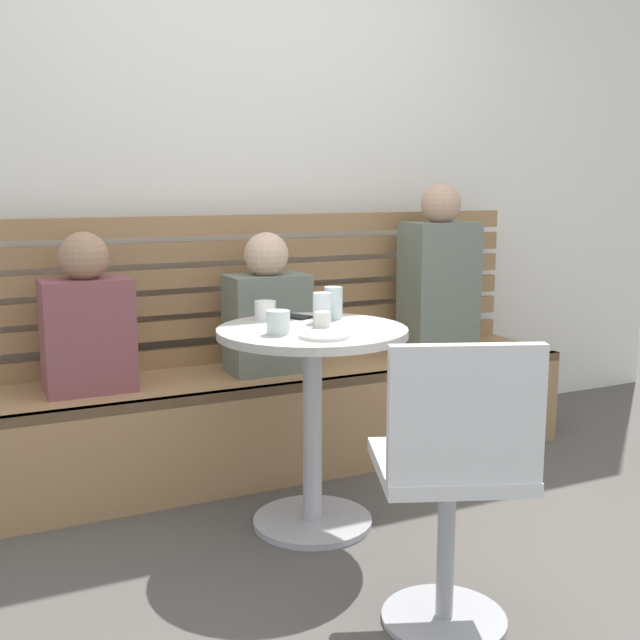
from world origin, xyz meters
name	(u,v)px	position (x,y,z in m)	size (l,w,h in m)	color
ground	(431,587)	(0.00, 0.00, 0.00)	(8.00, 8.00, 0.00)	#514C47
back_wall	(243,139)	(0.00, 1.64, 1.45)	(5.20, 0.10, 2.90)	white
booth_bench	(282,417)	(0.00, 1.20, 0.22)	(2.70, 0.52, 0.44)	#A87C51
booth_backrest	(261,287)	(0.00, 1.44, 0.78)	(2.65, 0.04, 0.67)	#9A7249
cafe_table	(312,388)	(-0.14, 0.58, 0.52)	(0.68, 0.68, 0.74)	#ADADB2
white_chair	(454,476)	(-0.10, -0.23, 0.46)	(0.52, 0.52, 0.85)	#ADADB2
person_adult	(439,277)	(0.82, 1.21, 0.80)	(0.34, 0.22, 0.81)	slate
person_child_left	(87,322)	(-0.82, 1.19, 0.71)	(0.34, 0.22, 0.62)	brown
person_child_middle	(267,311)	(-0.07, 1.19, 0.70)	(0.34, 0.22, 0.60)	slate
cup_ceramic_white	(265,310)	(-0.23, 0.81, 0.78)	(0.08, 0.08, 0.07)	white
cup_espresso_small	(322,319)	(-0.10, 0.58, 0.77)	(0.06, 0.06, 0.06)	silver
cup_glass_tall	(333,303)	(0.02, 0.72, 0.80)	(0.07, 0.07, 0.12)	silver
cup_water_clear	(322,307)	(-0.06, 0.67, 0.80)	(0.07, 0.07, 0.11)	white
cup_glass_short	(278,322)	(-0.29, 0.53, 0.78)	(0.08, 0.08, 0.08)	silver
plate_small	(324,335)	(-0.18, 0.41, 0.75)	(0.17, 0.17, 0.01)	white
phone_on_table	(293,316)	(-0.11, 0.81, 0.74)	(0.07, 0.14, 0.01)	black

